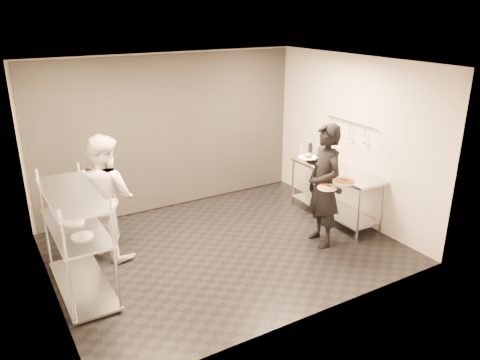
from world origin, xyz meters
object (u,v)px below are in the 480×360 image
prep_counter (335,185)px  pos_monitor (323,161)px  bottle_clear (313,151)px  waiter (324,186)px  bottle_dark (310,150)px  pizza_plate_near (327,187)px  pass_rack (77,236)px  salad_plate (308,156)px  bottle_green (301,151)px  pizza_plate_far (345,181)px  chef (106,196)px

prep_counter → pos_monitor: pos_monitor is taller
pos_monitor → bottle_clear: size_ratio=1.42×
waiter → bottle_dark: waiter is taller
bottle_dark → pizza_plate_near: bearing=-121.2°
bottle_clear → bottle_dark: (-0.07, -0.00, 0.03)m
pos_monitor → bottle_dark: bearing=54.1°
pass_rack → pizza_plate_near: size_ratio=5.65×
bottle_clear → pizza_plate_near: bearing=-123.0°
waiter → salad_plate: bearing=-144.7°
pass_rack → bottle_green: 4.26m
pos_monitor → waiter: bearing=-146.6°
pos_monitor → pass_rack: bearing=165.1°
pizza_plate_near → bottle_clear: size_ratio=1.56×
prep_counter → pizza_plate_near: bearing=-138.1°
pizza_plate_near → pos_monitor: size_ratio=1.10×
pass_rack → waiter: waiter is taller
pizza_plate_near → bottle_dark: bearing=58.8°
pass_rack → waiter: size_ratio=0.83×
prep_counter → waiter: 1.04m
pizza_plate_near → pizza_plate_far: pizza_plate_far is taller
pass_rack → pos_monitor: bearing=3.1°
pos_monitor → bottle_clear: pos_monitor is taller
chef → bottle_green: size_ratio=6.76×
pos_monitor → bottle_green: 0.57m
salad_plate → pos_monitor: (0.79, 0.56, -0.37)m
chef → pizza_plate_far: 3.51m
pizza_plate_near → salad_plate: size_ratio=1.00×
pizza_plate_near → salad_plate: 0.60m
pizza_plate_near → pizza_plate_far: 0.31m
pizza_plate_far → pos_monitor: (0.50, 1.09, -0.08)m
bottle_green → salad_plate: bearing=-123.6°
chef → salad_plate: bearing=-134.6°
pizza_plate_near → waiter: bearing=58.0°
waiter → bottle_clear: (0.91, 1.40, 0.05)m
waiter → pizza_plate_near: (-0.15, -0.23, 0.08)m
chef → pizza_plate_near: bearing=-143.0°
bottle_dark → bottle_clear: bearing=0.4°
chef → waiter: bearing=-138.2°
waiter → pizza_plate_far: waiter is taller
prep_counter → chef: chef is taller
pass_rack → pizza_plate_near: 3.51m
pizza_plate_far → pos_monitor: size_ratio=1.26×
waiter → bottle_green: waiter is taller
pizza_plate_near → bottle_dark: size_ratio=1.13×
prep_counter → bottle_green: bearing=101.0°
pass_rack → bottle_green: (4.18, 0.80, 0.29)m
pizza_plate_far → bottle_clear: size_ratio=1.79×
bottle_dark → prep_counter: bearing=-94.6°
pass_rack → bottle_green: size_ratio=5.82×
bottle_green → bottle_clear: (0.29, 0.00, -0.05)m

